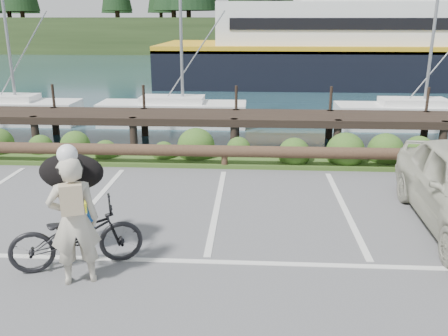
# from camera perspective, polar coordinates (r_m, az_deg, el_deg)

# --- Properties ---
(ground) EXTENTS (72.00, 72.00, 0.00)m
(ground) POSITION_cam_1_polar(r_m,az_deg,el_deg) (8.01, -1.89, -9.85)
(ground) COLOR #535456
(harbor_backdrop) EXTENTS (170.00, 160.00, 30.00)m
(harbor_backdrop) POSITION_cam_1_polar(r_m,az_deg,el_deg) (85.59, 3.34, 14.91)
(harbor_backdrop) COLOR #1A353E
(harbor_backdrop) RESTS_ON ground
(vegetation_strip) EXTENTS (34.00, 1.60, 0.10)m
(vegetation_strip) POSITION_cam_1_polar(r_m,az_deg,el_deg) (12.93, 0.25, 1.14)
(vegetation_strip) COLOR #3D5B21
(vegetation_strip) RESTS_ON ground
(log_rail) EXTENTS (32.00, 0.30, 0.60)m
(log_rail) POSITION_cam_1_polar(r_m,az_deg,el_deg) (12.27, 0.07, 0.01)
(log_rail) COLOR #443021
(log_rail) RESTS_ON ground
(bicycle) EXTENTS (2.10, 1.35, 1.04)m
(bicycle) POSITION_cam_1_polar(r_m,az_deg,el_deg) (7.64, -17.31, -7.76)
(bicycle) COLOR black
(bicycle) RESTS_ON ground
(cyclist) EXTENTS (0.82, 0.67, 1.92)m
(cyclist) POSITION_cam_1_polar(r_m,az_deg,el_deg) (7.04, -17.59, -6.09)
(cyclist) COLOR beige
(cyclist) RESTS_ON ground
(dog) EXTENTS (0.85, 1.16, 0.60)m
(dog) POSITION_cam_1_polar(r_m,az_deg,el_deg) (7.95, -17.89, -0.45)
(dog) COLOR black
(dog) RESTS_ON bicycle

